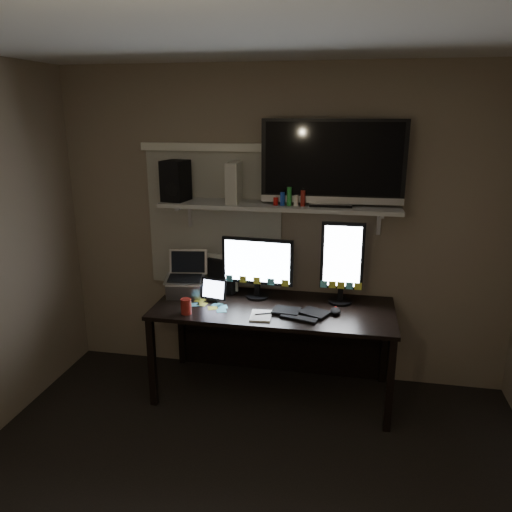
% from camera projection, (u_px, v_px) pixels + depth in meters
% --- Properties ---
extents(ceiling, '(3.60, 3.60, 0.00)m').
position_uv_depth(ceiling, '(221.00, 17.00, 1.92)').
color(ceiling, silver).
rests_on(ceiling, back_wall).
extents(back_wall, '(3.60, 0.00, 3.60)m').
position_uv_depth(back_wall, '(282.00, 228.00, 3.97)').
color(back_wall, '#7E715B').
rests_on(back_wall, floor).
extents(window_blinds, '(1.10, 0.02, 1.10)m').
position_uv_depth(window_blinds, '(214.00, 220.00, 4.04)').
color(window_blinds, beige).
rests_on(window_blinds, back_wall).
extents(desk, '(1.80, 0.75, 0.73)m').
position_uv_depth(desk, '(276.00, 322.00, 3.93)').
color(desk, black).
rests_on(desk, floor).
extents(wall_shelf, '(1.80, 0.35, 0.03)m').
position_uv_depth(wall_shelf, '(279.00, 206.00, 3.75)').
color(wall_shelf, '#AEAEA9').
rests_on(wall_shelf, back_wall).
extents(monitor_landscape, '(0.57, 0.10, 0.50)m').
position_uv_depth(monitor_landscape, '(257.00, 268.00, 3.88)').
color(monitor_landscape, black).
rests_on(monitor_landscape, desk).
extents(monitor_portrait, '(0.32, 0.06, 0.64)m').
position_uv_depth(monitor_portrait, '(342.00, 263.00, 3.75)').
color(monitor_portrait, black).
rests_on(monitor_portrait, desk).
extents(keyboard, '(0.44, 0.27, 0.02)m').
position_uv_depth(keyboard, '(300.00, 312.00, 3.63)').
color(keyboard, black).
rests_on(keyboard, desk).
extents(mouse, '(0.08, 0.12, 0.04)m').
position_uv_depth(mouse, '(336.00, 311.00, 3.63)').
color(mouse, black).
rests_on(mouse, desk).
extents(notepad, '(0.16, 0.22, 0.01)m').
position_uv_depth(notepad, '(261.00, 316.00, 3.58)').
color(notepad, silver).
rests_on(notepad, desk).
extents(tablet, '(0.22, 0.13, 0.18)m').
position_uv_depth(tablet, '(214.00, 290.00, 3.85)').
color(tablet, black).
rests_on(tablet, desk).
extents(file_sorter, '(0.26, 0.18, 0.30)m').
position_uv_depth(file_sorter, '(223.00, 274.00, 4.04)').
color(file_sorter, black).
rests_on(file_sorter, desk).
extents(laptop, '(0.34, 0.29, 0.34)m').
position_uv_depth(laptop, '(185.00, 275.00, 3.94)').
color(laptop, '#B9BABE').
rests_on(laptop, desk).
extents(cup, '(0.10, 0.10, 0.11)m').
position_uv_depth(cup, '(186.00, 306.00, 3.62)').
color(cup, maroon).
rests_on(cup, desk).
extents(sticky_notes, '(0.35, 0.29, 0.00)m').
position_uv_depth(sticky_notes, '(210.00, 305.00, 3.80)').
color(sticky_notes, yellow).
rests_on(sticky_notes, desk).
extents(tv, '(1.04, 0.20, 0.62)m').
position_uv_depth(tv, '(333.00, 163.00, 3.59)').
color(tv, black).
rests_on(tv, wall_shelf).
extents(game_console, '(0.09, 0.26, 0.30)m').
position_uv_depth(game_console, '(234.00, 182.00, 3.76)').
color(game_console, silver).
rests_on(game_console, wall_shelf).
extents(speaker, '(0.20, 0.23, 0.31)m').
position_uv_depth(speaker, '(176.00, 181.00, 3.83)').
color(speaker, black).
rests_on(speaker, wall_shelf).
extents(bottles, '(0.22, 0.11, 0.14)m').
position_uv_depth(bottles, '(289.00, 197.00, 3.64)').
color(bottles, '#A50F0C').
rests_on(bottles, wall_shelf).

